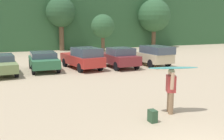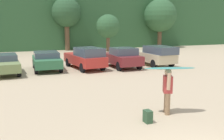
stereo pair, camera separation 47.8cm
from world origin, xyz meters
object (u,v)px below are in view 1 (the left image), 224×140
object	(u,v)px
parked_car_forest_green	(44,60)
parked_car_champagne	(151,55)
parked_car_maroon	(119,57)
backpack_dropped	(153,116)
parked_car_olive_green	(1,64)
parked_car_red	(83,58)
person_adult	(171,88)
surfboard_teal	(173,68)

from	to	relation	value
parked_car_forest_green	parked_car_champagne	world-z (taller)	parked_car_champagne
parked_car_maroon	backpack_dropped	size ratio (longest dim) A/B	9.12
parked_car_olive_green	parked_car_red	world-z (taller)	parked_car_red
parked_car_forest_green	person_adult	world-z (taller)	person_adult
parked_car_champagne	surfboard_teal	world-z (taller)	surfboard_teal
parked_car_olive_green	surfboard_teal	bearing A→B (deg)	-155.40
parked_car_olive_green	parked_car_forest_green	xyz separation A→B (m)	(2.93, 0.35, 0.03)
parked_car_red	parked_car_champagne	world-z (taller)	parked_car_red
parked_car_champagne	backpack_dropped	xyz separation A→B (m)	(-6.86, -11.26, -0.67)
parked_car_red	backpack_dropped	distance (m)	11.76
parked_car_olive_green	parked_car_champagne	bearing A→B (deg)	-96.45
parked_car_red	parked_car_maroon	world-z (taller)	parked_car_red
parked_car_red	backpack_dropped	world-z (taller)	parked_car_red
parked_car_champagne	person_adult	distance (m)	12.09
parked_car_champagne	surfboard_teal	bearing A→B (deg)	148.83
parked_car_olive_green	parked_car_champagne	xyz separation A→B (m)	(11.73, -0.65, 0.15)
parked_car_red	surfboard_teal	distance (m)	11.26
parked_car_red	surfboard_teal	size ratio (longest dim) A/B	2.38
parked_car_red	person_adult	xyz separation A→B (m)	(0.20, -11.12, 0.13)
parked_car_maroon	person_adult	world-z (taller)	person_adult
parked_car_champagne	parked_car_olive_green	bearing A→B (deg)	83.46
parked_car_olive_green	person_adult	world-z (taller)	person_adult
surfboard_teal	parked_car_champagne	bearing A→B (deg)	-100.84
parked_car_forest_green	parked_car_champagne	bearing A→B (deg)	-94.31
parked_car_forest_green	backpack_dropped	distance (m)	12.43
parked_car_maroon	person_adult	size ratio (longest dim) A/B	2.30
parked_car_olive_green	surfboard_teal	distance (m)	12.97
parked_car_olive_green	parked_car_champagne	distance (m)	11.74
parked_car_forest_green	surfboard_teal	distance (m)	12.23
parked_car_olive_green	backpack_dropped	xyz separation A→B (m)	(4.87, -11.91, -0.52)
person_adult	backpack_dropped	distance (m)	1.53
surfboard_teal	backpack_dropped	xyz separation A→B (m)	(-1.17, -0.49, -1.60)
parked_car_olive_green	backpack_dropped	bearing A→B (deg)	-161.04
backpack_dropped	person_adult	bearing A→B (deg)	26.67
backpack_dropped	parked_car_olive_green	bearing A→B (deg)	112.23
parked_car_forest_green	parked_car_maroon	world-z (taller)	parked_car_maroon
parked_car_maroon	backpack_dropped	bearing A→B (deg)	159.64
person_adult	surfboard_teal	xyz separation A→B (m)	(0.00, -0.10, 0.82)
parked_car_maroon	parked_car_champagne	size ratio (longest dim) A/B	0.85
surfboard_teal	person_adult	bearing A→B (deg)	-72.64
parked_car_maroon	person_adult	distance (m)	10.97
parked_car_forest_green	person_adult	xyz separation A→B (m)	(3.12, -11.67, 0.24)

